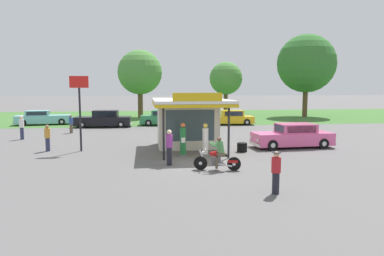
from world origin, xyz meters
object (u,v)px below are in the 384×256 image
Objects in this scene: gas_pump_nearside at (183,141)px; parked_car_back_row_far_right at (166,118)px; bystander_strolling_foreground at (71,124)px; featured_classic_sedan at (293,136)px; bystander_chatting_near_pumps at (276,171)px; spare_tire_stack at (242,147)px; bystander_admiring_sedan at (22,127)px; roadside_pole_sign at (80,100)px; gas_pump_offside at (205,141)px; motorcycle_with_rider at (218,156)px; bystander_standing_back_lot at (169,146)px; bystander_leaning_by_kiosk at (47,137)px; parked_car_back_row_left at (230,118)px; parked_car_back_row_centre_left at (103,119)px; parked_car_back_row_centre_right at (42,118)px.

parked_car_back_row_far_right is (0.05, 16.93, -0.16)m from gas_pump_nearside.
gas_pump_nearside is at bearing -54.32° from bystander_strolling_foreground.
featured_classic_sedan is 3.45× the size of bystander_strolling_foreground.
bystander_chatting_near_pumps is (2.57, -7.62, -0.03)m from gas_pump_nearside.
spare_tire_stack is (3.62, -16.02, -0.43)m from parked_car_back_row_far_right.
bystander_admiring_sedan is at bearing 131.08° from bystander_chatting_near_pumps.
roadside_pole_sign is (-5.95, 2.41, 2.25)m from gas_pump_nearside.
motorcycle_with_rider is at bearing -90.34° from gas_pump_offside.
gas_pump_nearside is 0.87× the size of motorcycle_with_rider.
bystander_standing_back_lot reaches higher than featured_classic_sedan.
bystander_strolling_foreground is (-9.54, 11.51, -0.04)m from gas_pump_offside.
bystander_chatting_near_pumps is 0.35× the size of roadside_pole_sign.
spare_tire_stack is (2.40, 0.91, -0.57)m from gas_pump_offside.
bystander_leaning_by_kiosk is 0.91× the size of bystander_admiring_sedan.
bystander_strolling_foreground is 15.97m from spare_tire_stack.
featured_classic_sedan is 15.31m from bystander_leaning_by_kiosk.
bystander_admiring_sedan reaches higher than parked_car_back_row_left.
bystander_admiring_sedan is (-5.08, -7.83, 0.20)m from parked_car_back_row_centre_left.
roadside_pole_sign is at bearing -8.03° from bystander_leaning_by_kiosk.
bystander_standing_back_lot is (-2.18, 1.37, 0.30)m from motorcycle_with_rider.
parked_car_back_row_centre_right is 30.67m from bystander_chatting_near_pumps.
bystander_leaning_by_kiosk is (-14.63, -13.80, 0.16)m from parked_car_back_row_left.
parked_car_back_row_far_right is 9.19× the size of spare_tire_stack.
bystander_standing_back_lot is at bearing -133.90° from gas_pump_offside.
gas_pump_nearside is 6.80m from roadside_pole_sign.
bystander_admiring_sedan reaches higher than bystander_strolling_foreground.
parked_car_back_row_centre_left is at bearing 110.46° from motorcycle_with_rider.
gas_pump_offside is 0.41× the size of roadside_pole_sign.
parked_car_back_row_centre_left is at bearing 134.04° from featured_classic_sedan.
gas_pump_offside reaches higher than parked_car_back_row_centre_right.
featured_classic_sedan reaches higher than parked_car_back_row_left.
motorcycle_with_rider is 17.09m from bystander_admiring_sedan.
bystander_leaning_by_kiosk is 6.28m from bystander_admiring_sedan.
gas_pump_offside is at bearing -50.35° from bystander_strolling_foreground.
parked_car_back_row_centre_left is (-13.40, 13.86, 0.03)m from featured_classic_sedan.
parked_car_back_row_far_right is at bearing 93.35° from motorcycle_with_rider.
parked_car_back_row_centre_left is 25.09m from bystander_chatting_near_pumps.
bystander_strolling_foreground is 0.95× the size of bystander_leaning_by_kiosk.
bystander_strolling_foreground is (-2.20, -4.43, 0.06)m from parked_car_back_row_centre_left.
roadside_pole_sign is at bearing 171.15° from spare_tire_stack.
parked_car_back_row_far_right is 1.22× the size of roadside_pole_sign.
bystander_admiring_sedan is at bearing 134.50° from bystander_standing_back_lot.
featured_classic_sedan is (7.34, 2.08, -0.15)m from gas_pump_nearside.
motorcycle_with_rider reaches higher than featured_classic_sedan.
gas_pump_nearside is 1.06× the size of bystander_standing_back_lot.
bystander_chatting_near_pumps is at bearing -71.37° from gas_pump_nearside.
featured_classic_sedan is 16.55m from parked_car_back_row_far_right.
bystander_chatting_near_pumps reaches higher than bystander_strolling_foreground.
parked_car_back_row_centre_right is 18.08m from roadside_pole_sign.
gas_pump_nearside is at bearing 180.00° from gas_pump_offside.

